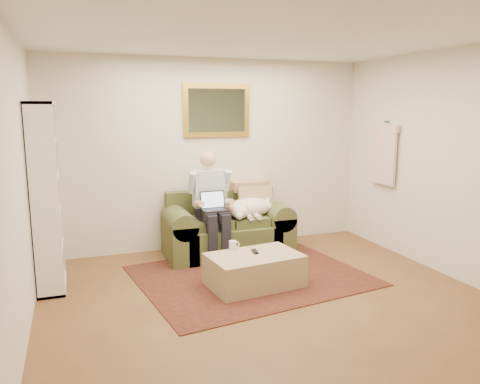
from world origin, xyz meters
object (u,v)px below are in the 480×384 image
seated_man (212,206)px  coffee_mug (233,245)px  sofa (227,233)px  sleeping_dog (250,207)px  bookshelf (46,197)px  ottoman (254,270)px  laptop (214,205)px

seated_man → coffee_mug: size_ratio=13.87×
sofa → sleeping_dog: 0.46m
coffee_mug → bookshelf: 2.09m
sofa → ottoman: bearing=-94.1°
coffee_mug → seated_man: bearing=89.9°
sofa → ottoman: sofa is taller
laptop → sleeping_dog: size_ratio=0.47×
coffee_mug → sleeping_dog: bearing=58.0°
sleeping_dog → bookshelf: bearing=-171.6°
sleeping_dog → coffee_mug: sleeping_dog is taller
coffee_mug → bookshelf: (-1.94, 0.51, 0.59)m
laptop → bookshelf: bookshelf is taller
laptop → coffee_mug: 0.81m
seated_man → coffee_mug: 0.85m
seated_man → bookshelf: 1.98m
sofa → ottoman: 1.22m
sofa → laptop: bearing=-139.0°
laptop → ottoman: size_ratio=0.32×
sofa → seated_man: size_ratio=1.19×
sleeping_dog → laptop: bearing=-166.4°
sofa → bookshelf: (-2.18, -0.45, 0.72)m
sofa → coffee_mug: size_ratio=16.49×
sofa → laptop: (-0.25, -0.22, 0.44)m
seated_man → sofa: bearing=31.5°
seated_man → sleeping_dog: (0.54, 0.07, -0.06)m
ottoman → coffee_mug: (-0.16, 0.26, 0.23)m
sofa → seated_man: bearing=-148.5°
seated_man → laptop: seated_man is taller
ottoman → bookshelf: size_ratio=0.49×
ottoman → bookshelf: 2.38m
seated_man → bookshelf: (-1.94, -0.30, 0.31)m
sofa → bookshelf: size_ratio=0.82×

